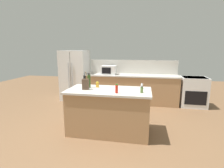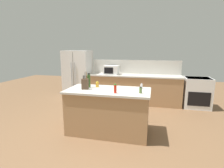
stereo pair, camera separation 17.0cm
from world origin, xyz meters
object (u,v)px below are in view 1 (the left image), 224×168
refrigerator (75,75)px  microwave (109,70)px  hot_sauce_bottle (117,89)px  range_oven (193,92)px  spice_jar_oregano (142,90)px  salt_shaker (142,86)px  knife_block (86,84)px  utensil_crock (85,82)px  honey_jar (97,85)px  olive_oil_bottle (89,81)px

refrigerator → microwave: bearing=-2.4°
microwave → hot_sauce_bottle: microwave is taller
range_oven → spice_jar_oregano: 2.86m
spice_jar_oregano → salt_shaker: size_ratio=1.10×
knife_block → salt_shaker: (1.15, 0.31, -0.06)m
refrigerator → utensil_crock: (1.07, -1.94, 0.16)m
knife_block → refrigerator: bearing=111.8°
utensil_crock → hot_sauce_bottle: size_ratio=1.83×
salt_shaker → honey_jar: bearing=-177.0°
refrigerator → microwave: 1.25m
spice_jar_oregano → salt_shaker: 0.38m
utensil_crock → olive_oil_bottle: (0.15, -0.19, 0.07)m
knife_block → hot_sauce_bottle: bearing=-19.9°
microwave → hot_sauce_bottle: (0.66, -2.44, -0.06)m
microwave → knife_block: knife_block is taller
honey_jar → salt_shaker: size_ratio=1.07×
utensil_crock → olive_oil_bottle: 0.25m
honey_jar → salt_shaker: 0.97m
refrigerator → salt_shaker: (2.35, -2.01, 0.13)m
olive_oil_bottle → hot_sauce_bottle: bearing=-28.3°
refrigerator → range_oven: size_ratio=1.87×
spice_jar_oregano → utensil_crock: bearing=160.8°
microwave → honey_jar: bearing=-85.3°
honey_jar → utensil_crock: bearing=159.3°
microwave → salt_shaker: microwave is taller
range_oven → honey_jar: (-2.52, -2.01, 0.53)m
refrigerator → spice_jar_oregano: 3.36m
salt_shaker → olive_oil_bottle: olive_oil_bottle is taller
hot_sauce_bottle → spice_jar_oregano: bearing=12.2°
utensil_crock → salt_shaker: bearing=-3.1°
hot_sauce_bottle → olive_oil_bottle: size_ratio=0.55×
salt_shaker → olive_oil_bottle: bearing=-173.8°
spice_jar_oregano → hot_sauce_bottle: 0.48m
microwave → olive_oil_bottle: (-0.00, -2.09, 0.00)m
refrigerator → honey_jar: refrigerator is taller
knife_block → utensil_crock: utensil_crock is taller
spice_jar_oregano → olive_oil_bottle: bearing=167.3°
honey_jar → hot_sauce_bottle: 0.66m
refrigerator → knife_block: 2.62m
salt_shaker → utensil_crock: bearing=176.9°
honey_jar → hot_sauce_bottle: bearing=-40.7°
refrigerator → salt_shaker: 3.10m
knife_block → olive_oil_bottle: (0.02, 0.18, 0.03)m
range_oven → honey_jar: 3.27m
refrigerator → salt_shaker: refrigerator is taller
knife_block → honey_jar: size_ratio=2.41×
refrigerator → utensil_crock: size_ratio=5.36×
microwave → knife_block: bearing=-90.5°
knife_block → olive_oil_bottle: 0.19m
salt_shaker → microwave: bearing=119.9°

